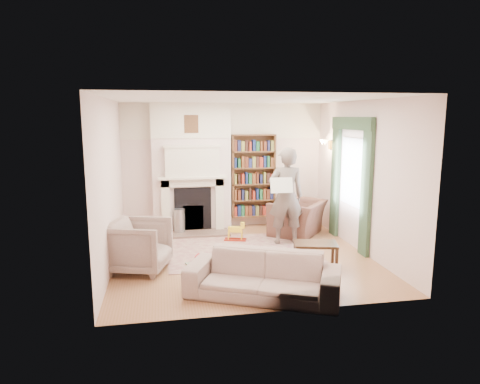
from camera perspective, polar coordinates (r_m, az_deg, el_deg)
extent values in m
plane|color=#92613A|center=(7.84, 0.33, -8.62)|extent=(4.50, 4.50, 0.00)
plane|color=white|center=(7.43, 0.36, 12.28)|extent=(4.50, 4.50, 0.00)
plane|color=silver|center=(9.71, -2.14, 3.48)|extent=(4.50, 0.00, 4.50)
plane|color=silver|center=(5.35, 4.84, -1.97)|extent=(4.50, 0.00, 4.50)
plane|color=silver|center=(7.43, -16.96, 1.02)|extent=(0.00, 4.50, 4.50)
plane|color=silver|center=(8.23, 15.94, 1.91)|extent=(0.00, 4.50, 4.50)
cube|color=silver|center=(9.46, -6.49, 3.25)|extent=(1.70, 0.35, 2.80)
cube|color=silver|center=(9.20, -6.34, 1.93)|extent=(1.47, 0.24, 0.05)
cube|color=black|center=(9.42, -6.30, -2.33)|extent=(0.80, 0.06, 0.96)
cube|color=silver|center=(9.18, -6.39, 4.02)|extent=(1.15, 0.18, 0.62)
cube|color=brown|center=(9.73, 1.78, 2.16)|extent=(1.00, 0.24, 1.85)
cube|color=silver|center=(8.57, 14.69, 2.62)|extent=(0.02, 0.90, 1.30)
cube|color=#304B30|center=(7.97, 16.49, 0.17)|extent=(0.07, 0.32, 2.40)
cube|color=#304B30|center=(9.23, 12.59, 1.65)|extent=(0.07, 0.32, 2.40)
cube|color=#304B30|center=(8.49, 14.69, 8.85)|extent=(0.09, 1.70, 0.24)
cube|color=#C0B391|center=(8.18, 0.18, -7.77)|extent=(2.77, 2.14, 0.01)
imported|color=#54332D|center=(9.27, 7.69, -3.42)|extent=(1.48, 1.50, 0.73)
imported|color=#B1A992|center=(7.24, -13.30, -6.99)|extent=(1.15, 1.14, 0.85)
imported|color=#BAB199|center=(6.12, 3.05, -11.03)|extent=(2.28, 1.65, 0.62)
imported|color=#61544D|center=(8.45, 6.14, -0.57)|extent=(0.72, 0.49, 1.92)
cube|color=silver|center=(8.18, 5.56, 0.90)|extent=(0.43, 0.14, 0.29)
cylinder|color=#9D9FA4|center=(9.33, -8.08, -3.90)|extent=(0.27, 0.27, 0.55)
cube|color=gold|center=(7.39, -5.69, -9.65)|extent=(0.41, 0.41, 0.03)
cube|color=#B1141B|center=(7.74, -4.69, -8.61)|extent=(0.37, 0.31, 0.05)
cube|color=red|center=(7.72, 1.58, -8.78)|extent=(0.29, 0.26, 0.02)
cube|color=red|center=(7.40, 3.51, -9.64)|extent=(0.25, 0.20, 0.02)
cube|color=red|center=(7.23, 1.12, -10.11)|extent=(0.29, 0.30, 0.02)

